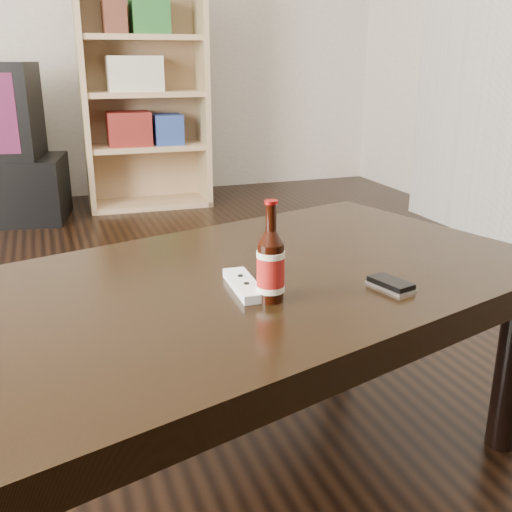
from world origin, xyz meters
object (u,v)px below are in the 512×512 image
object	(u,v)px
beer_bottle	(271,266)
phone	(391,284)
bookshelf	(142,89)
remote	(244,285)
coffee_table	(251,303)

from	to	relation	value
beer_bottle	phone	bearing A→B (deg)	-4.67
bookshelf	remote	world-z (taller)	bookshelf
bookshelf	remote	bearing A→B (deg)	-93.65
beer_bottle	remote	bearing A→B (deg)	112.37
beer_bottle	phone	world-z (taller)	beer_bottle
bookshelf	beer_bottle	world-z (taller)	bookshelf
phone	coffee_table	bearing A→B (deg)	130.59
coffee_table	beer_bottle	world-z (taller)	beer_bottle
remote	phone	bearing A→B (deg)	-15.50
bookshelf	phone	distance (m)	3.07
coffee_table	phone	bearing A→B (deg)	-34.96
beer_bottle	remote	size ratio (longest dim) A/B	1.17
beer_bottle	coffee_table	bearing A→B (deg)	85.35
bookshelf	phone	size ratio (longest dim) A/B	13.91
beer_bottle	bookshelf	bearing A→B (deg)	84.98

